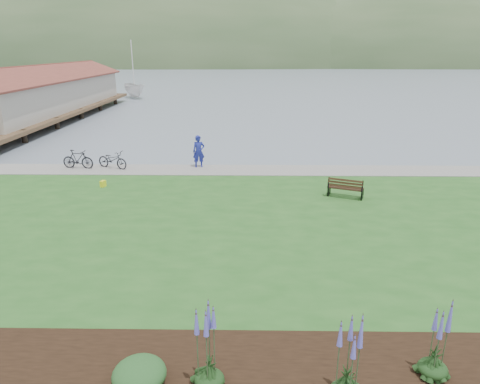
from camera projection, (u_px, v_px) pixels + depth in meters
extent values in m
plane|color=slate|center=(229.00, 225.00, 17.75)|extent=(600.00, 600.00, 0.00)
cube|color=#23581F|center=(227.00, 241.00, 15.79)|extent=(34.00, 20.00, 0.40)
cube|color=gray|center=(234.00, 170.00, 24.16)|extent=(34.00, 2.20, 0.03)
cube|color=#4C3826|center=(38.00, 113.00, 42.42)|extent=(8.00, 36.00, 0.30)
cube|color=#B2ADA3|center=(45.00, 94.00, 43.79)|extent=(6.40, 28.00, 3.00)
cube|color=#311E13|center=(346.00, 188.00, 19.71)|extent=(1.65, 1.09, 0.05)
cube|color=#311E13|center=(345.00, 184.00, 19.36)|extent=(1.50, 0.72, 0.49)
cube|color=black|center=(329.00, 190.00, 20.06)|extent=(0.26, 0.52, 0.43)
cube|color=black|center=(362.00, 195.00, 19.50)|extent=(0.26, 0.52, 0.43)
imported|color=navy|center=(199.00, 149.00, 24.41)|extent=(0.89, 0.69, 2.19)
imported|color=black|center=(112.00, 160.00, 24.39)|extent=(1.42, 2.09, 1.03)
imported|color=black|center=(78.00, 159.00, 24.33)|extent=(0.76, 1.87, 1.10)
imported|color=silver|center=(135.00, 98.00, 62.74)|extent=(13.51, 13.57, 25.75)
cube|color=yellow|center=(103.00, 184.00, 21.26)|extent=(0.28, 0.34, 0.31)
cone|color=#4E4DB4|center=(350.00, 348.00, 8.01)|extent=(0.36, 0.36, 1.74)
ellipsoid|color=black|center=(433.00, 368.00, 8.94)|extent=(0.62, 0.62, 0.31)
cone|color=#4E4DB4|center=(439.00, 330.00, 8.63)|extent=(0.32, 0.32, 1.61)
ellipsoid|color=black|center=(209.00, 379.00, 8.65)|extent=(0.62, 0.62, 0.31)
cone|color=#4E4DB4|center=(208.00, 330.00, 8.28)|extent=(0.36, 0.36, 2.04)
ellipsoid|color=#1E4C21|center=(139.00, 374.00, 8.61)|extent=(1.10, 1.10, 0.55)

